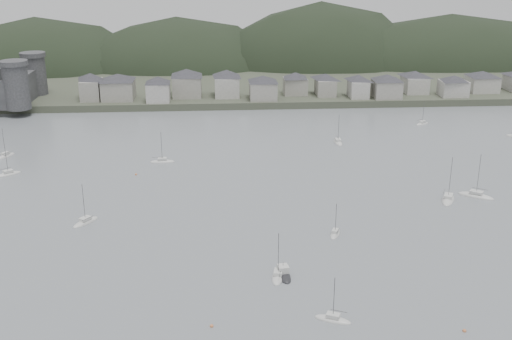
{
  "coord_description": "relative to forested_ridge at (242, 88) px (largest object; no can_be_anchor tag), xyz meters",
  "views": [
    {
      "loc": [
        -11.16,
        -91.9,
        64.79
      ],
      "look_at": [
        0.0,
        75.0,
        6.0
      ],
      "focal_mm": 43.9,
      "sensor_mm": 36.0,
      "label": 1
    }
  ],
  "objects": [
    {
      "name": "forested_ridge",
      "position": [
        0.0,
        0.0,
        0.0
      ],
      "size": [
        851.55,
        103.94,
        102.57
      ],
      "color": "black",
      "rests_on": "ground"
    },
    {
      "name": "waterfront_town",
      "position": [
        45.75,
        -86.06,
        19.95
      ],
      "size": [
        451.48,
        28.46,
        12.92
      ],
      "color": "gray",
      "rests_on": "far_shore_land"
    },
    {
      "name": "far_shore_land",
      "position": [
        -4.83,
        25.6,
        12.78
      ],
      "size": [
        900.0,
        250.0,
        3.0
      ],
      "primitive_type": "cube",
      "color": "#383D2D",
      "rests_on": "ground"
    },
    {
      "name": "motor_launch_far",
      "position": [
        -2.49,
        -244.74,
        11.58
      ],
      "size": [
        4.0,
        8.18,
        3.88
      ],
      "rotation": [
        0.0,
        0.0,
        3.3
      ],
      "color": "black",
      "rests_on": "ground"
    },
    {
      "name": "moored_fleet",
      "position": [
        -2.6,
        -203.71,
        11.46
      ],
      "size": [
        221.44,
        168.33,
        13.4
      ],
      "color": "beige",
      "rests_on": "ground"
    },
    {
      "name": "mooring_buoys",
      "position": [
        -3.56,
        -235.57,
        11.43
      ],
      "size": [
        159.69,
        88.76,
        0.7
      ],
      "color": "#CF7645",
      "rests_on": "ground"
    }
  ]
}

